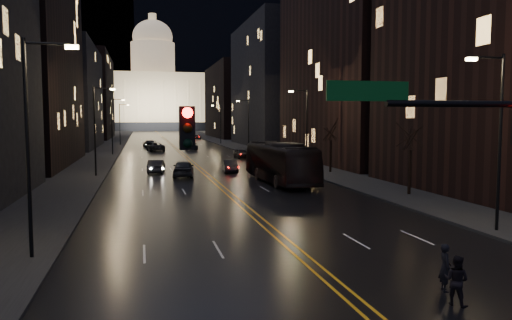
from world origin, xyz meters
TOP-DOWN VIEW (x-y plane):
  - road at (0.00, 130.00)m, footprint 20.00×320.00m
  - sidewalk_left at (-14.00, 130.00)m, footprint 8.00×320.00m
  - sidewalk_right at (14.00, 130.00)m, footprint 8.00×320.00m
  - center_line at (0.00, 130.00)m, footprint 0.62×320.00m
  - building_left_mid at (-21.00, 54.00)m, footprint 12.00×30.00m
  - building_left_far at (-21.00, 92.00)m, footprint 12.00×34.00m
  - building_left_dist at (-21.00, 140.00)m, footprint 12.00×40.00m
  - building_right_tall at (21.00, 50.00)m, footprint 12.00×30.00m
  - building_right_mid at (21.00, 92.00)m, footprint 12.00×34.00m
  - building_right_dist at (21.00, 140.00)m, footprint 12.00×40.00m
  - mountain_ridge at (40.00, 380.00)m, footprint 520.00×60.00m
  - capitol at (0.00, 250.00)m, footprint 90.00×50.00m
  - streetlamp_right_near at (10.81, 10.00)m, footprint 2.13×0.25m
  - streetlamp_left_near at (-10.81, 10.00)m, footprint 2.13×0.25m
  - streetlamp_right_mid at (10.81, 40.00)m, footprint 2.13×0.25m
  - streetlamp_left_mid at (-10.81, 40.00)m, footprint 2.13×0.25m
  - streetlamp_right_far at (10.81, 70.00)m, footprint 2.13×0.25m
  - streetlamp_left_far at (-10.81, 70.00)m, footprint 2.13×0.25m
  - streetlamp_right_dist at (10.81, 100.00)m, footprint 2.13×0.25m
  - streetlamp_left_dist at (-10.81, 100.00)m, footprint 2.13×0.25m
  - tree_right_mid at (13.00, 22.00)m, footprint 2.40×2.40m
  - tree_right_far at (13.00, 38.00)m, footprint 2.40×2.40m
  - bus at (5.69, 31.79)m, footprint 3.55×13.26m
  - oncoming_car_a at (-2.50, 38.18)m, footprint 2.55×5.19m
  - oncoming_car_b at (-5.03, 42.28)m, footprint 2.06×4.54m
  - oncoming_car_c at (-4.09, 78.79)m, footprint 3.35×6.01m
  - oncoming_car_d at (-4.97, 89.89)m, footprint 2.68×5.44m
  - receding_car_a at (2.77, 41.30)m, footprint 1.77×4.25m
  - receding_car_b at (7.67, 59.49)m, footprint 1.95×4.41m
  - receding_car_c at (2.50, 82.00)m, footprint 2.28×5.58m
  - receding_car_d at (8.48, 127.89)m, footprint 2.65×4.76m
  - pedestrian_a at (3.34, 2.95)m, footprint 0.54×0.68m
  - pedestrian_b at (2.94, 1.77)m, footprint 0.79×0.87m

SIDE VIEW (x-z plane):
  - road at x=0.00m, z-range 0.00..0.02m
  - center_line at x=0.00m, z-range 0.02..0.03m
  - sidewalk_left at x=-14.00m, z-range 0.00..0.16m
  - sidewalk_right at x=14.00m, z-range 0.00..0.16m
  - receding_car_d at x=8.48m, z-range 0.00..1.26m
  - receding_car_a at x=2.77m, z-range 0.00..1.37m
  - oncoming_car_b at x=-5.03m, z-range 0.00..1.44m
  - receding_car_b at x=7.67m, z-range 0.00..1.48m
  - oncoming_car_d at x=-4.97m, z-range 0.00..1.52m
  - pedestrian_b at x=2.94m, z-range 0.00..1.59m
  - oncoming_car_c at x=-4.09m, z-range 0.00..1.59m
  - receding_car_c at x=2.50m, z-range 0.00..1.62m
  - pedestrian_a at x=3.34m, z-range 0.00..1.64m
  - oncoming_car_a at x=-2.50m, z-range 0.00..1.70m
  - bus at x=5.69m, z-range 0.00..3.66m
  - tree_right_mid at x=13.00m, z-range 1.20..7.85m
  - tree_right_far at x=13.00m, z-range 1.20..7.85m
  - streetlamp_right_near at x=10.81m, z-range 0.58..9.58m
  - streetlamp_left_near at x=-10.81m, z-range 0.58..9.58m
  - streetlamp_right_mid at x=10.81m, z-range 0.58..9.58m
  - streetlamp_left_mid at x=-10.81m, z-range 0.58..9.58m
  - streetlamp_right_far at x=10.81m, z-range 0.58..9.58m
  - streetlamp_left_far at x=-10.81m, z-range 0.58..9.58m
  - streetlamp_right_dist at x=10.81m, z-range 0.58..9.58m
  - streetlamp_left_dist at x=-10.81m, z-range 0.58..9.58m
  - building_left_far at x=-21.00m, z-range 0.00..20.00m
  - building_right_dist at x=21.00m, z-range 0.00..22.00m
  - building_left_dist at x=-21.00m, z-range 0.00..24.00m
  - building_right_mid at x=21.00m, z-range 0.00..26.00m
  - building_left_mid at x=-21.00m, z-range 0.00..28.00m
  - capitol at x=0.00m, z-range -12.10..46.40m
  - building_right_tall at x=21.00m, z-range 0.00..38.00m
  - mountain_ridge at x=40.00m, z-range 0.00..130.00m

